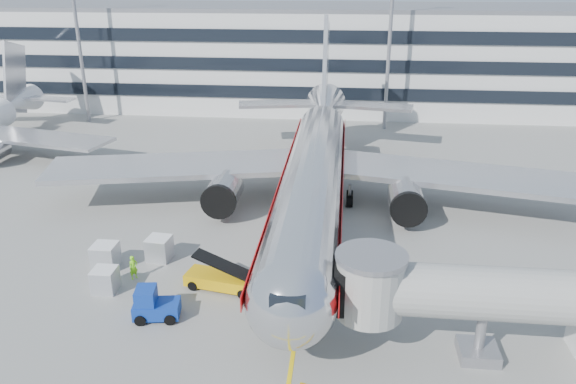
# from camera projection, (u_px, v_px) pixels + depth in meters

# --- Properties ---
(ground) EXTENTS (180.00, 180.00, 0.00)m
(ground) POSITION_uv_depth(u_px,v_px,m) (305.00, 277.00, 40.45)
(ground) COLOR gray
(ground) RESTS_ON ground
(lead_in_line) EXTENTS (0.25, 70.00, 0.01)m
(lead_in_line) POSITION_uv_depth(u_px,v_px,m) (313.00, 220.00, 49.71)
(lead_in_line) COLOR yellow
(lead_in_line) RESTS_ON ground
(main_jet) EXTENTS (50.95, 48.70, 16.06)m
(main_jet) POSITION_uv_depth(u_px,v_px,m) (315.00, 168.00, 49.75)
(main_jet) COLOR silver
(main_jet) RESTS_ON ground
(jet_bridge) EXTENTS (17.80, 4.50, 7.00)m
(jet_bridge) POSITION_uv_depth(u_px,v_px,m) (518.00, 300.00, 30.47)
(jet_bridge) COLOR silver
(jet_bridge) RESTS_ON ground
(terminal) EXTENTS (150.00, 24.25, 15.60)m
(terminal) POSITION_uv_depth(u_px,v_px,m) (332.00, 55.00, 91.23)
(terminal) COLOR silver
(terminal) RESTS_ON ground
(light_mast_west) EXTENTS (2.40, 1.20, 25.45)m
(light_mast_west) POSITION_uv_depth(u_px,v_px,m) (75.00, 15.00, 77.21)
(light_mast_west) COLOR gray
(light_mast_west) RESTS_ON ground
(light_mast_centre) EXTENTS (2.40, 1.20, 25.45)m
(light_mast_centre) POSITION_uv_depth(u_px,v_px,m) (391.00, 18.00, 73.11)
(light_mast_centre) COLOR gray
(light_mast_centre) RESTS_ON ground
(belt_loader) EXTENTS (5.45, 2.79, 2.55)m
(belt_loader) POSITION_uv_depth(u_px,v_px,m) (222.00, 279.00, 38.73)
(belt_loader) COLOR #D9A409
(belt_loader) RESTS_ON ground
(baggage_tug) EXTENTS (3.06, 2.19, 2.14)m
(baggage_tug) POSITION_uv_depth(u_px,v_px,m) (153.00, 305.00, 35.31)
(baggage_tug) COLOR #0E329A
(baggage_tug) RESTS_ON ground
(cargo_container_left) EXTENTS (1.86, 1.86, 1.80)m
(cargo_container_left) POSITION_uv_depth(u_px,v_px,m) (159.00, 248.00, 42.62)
(cargo_container_left) COLOR silver
(cargo_container_left) RESTS_ON ground
(cargo_container_right) EXTENTS (1.75, 1.75, 1.85)m
(cargo_container_right) POSITION_uv_depth(u_px,v_px,m) (105.00, 256.00, 41.44)
(cargo_container_right) COLOR silver
(cargo_container_right) RESTS_ON ground
(cargo_container_front) EXTENTS (1.59, 1.59, 1.67)m
(cargo_container_front) POSITION_uv_depth(u_px,v_px,m) (105.00, 280.00, 38.38)
(cargo_container_front) COLOR silver
(cargo_container_front) RESTS_ON ground
(ramp_worker) EXTENTS (0.74, 0.76, 1.77)m
(ramp_worker) POSITION_uv_depth(u_px,v_px,m) (133.00, 267.00, 39.91)
(ramp_worker) COLOR #80F219
(ramp_worker) RESTS_ON ground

